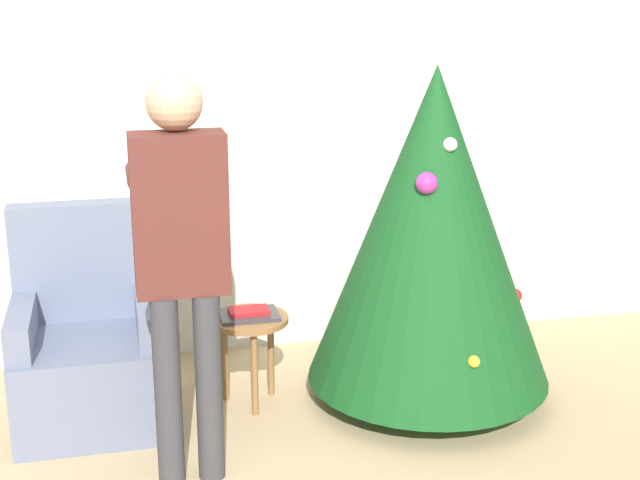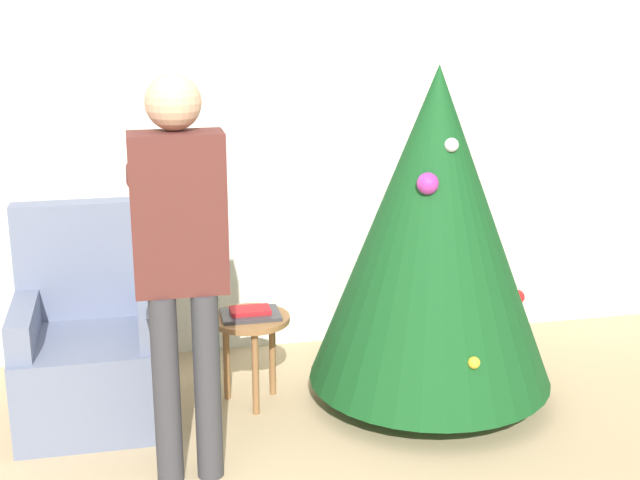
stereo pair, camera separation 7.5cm
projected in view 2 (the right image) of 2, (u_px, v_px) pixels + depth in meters
wall_back at (175, 133)px, 5.12m from camera, size 8.00×0.06×2.70m
christmas_tree at (434, 228)px, 4.61m from camera, size 1.30×1.30×1.79m
armchair at (91, 350)px, 4.58m from camera, size 0.73×0.74×1.09m
person_standing at (180, 243)px, 3.82m from camera, size 0.42×0.57×1.82m
side_stool at (251, 330)px, 4.70m from camera, size 0.41×0.41×0.49m
laptop at (250, 314)px, 4.67m from camera, size 0.31×0.22×0.02m
book at (250, 311)px, 4.67m from camera, size 0.21×0.13×0.02m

